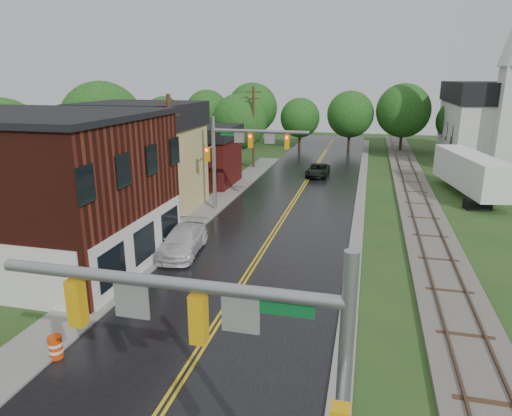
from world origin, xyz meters
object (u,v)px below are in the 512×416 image
at_px(suv_dark, 318,170).
at_px(semi_trailer, 470,171).
at_px(utility_pole_b, 172,161).
at_px(tree_left_c, 180,130).
at_px(church, 496,114).
at_px(construction_barrel, 56,347).
at_px(tree_left_b, 104,126).
at_px(brick_building, 24,189).
at_px(utility_pole_c, 253,126).
at_px(tree_left_e, 240,123).
at_px(pickup_white, 183,241).
at_px(traffic_signal_near, 235,347).
at_px(traffic_signal_far, 241,147).
at_px(tree_left_a, 3,148).

height_order(suv_dark, semi_trailer, semi_trailer).
distance_m(utility_pole_b, tree_left_c, 19.24).
relative_size(church, construction_barrel, 22.32).
relative_size(tree_left_b, tree_left_c, 1.27).
relative_size(brick_building, tree_left_c, 1.87).
relative_size(utility_pole_c, construction_barrel, 10.05).
xyz_separation_m(brick_building, utility_pole_b, (5.68, 7.00, 0.57)).
height_order(tree_left_e, pickup_white, tree_left_e).
relative_size(traffic_signal_near, suv_dark, 1.59).
height_order(church, utility_pole_c, church).
bearing_deg(tree_left_e, utility_pole_b, -85.10).
bearing_deg(tree_left_e, traffic_signal_near, -74.32).
xyz_separation_m(traffic_signal_far, tree_left_c, (-10.38, 12.90, -0.46)).
relative_size(suv_dark, pickup_white, 0.89).
xyz_separation_m(pickup_white, construction_barrel, (-0.51, -10.89, -0.30)).
bearing_deg(utility_pole_b, pickup_white, -60.57).
bearing_deg(utility_pole_b, traffic_signal_near, -62.81).
distance_m(utility_pole_c, semi_trailer, 22.68).
xyz_separation_m(utility_pole_c, semi_trailer, (21.17, -7.73, -2.53)).
relative_size(tree_left_b, tree_left_e, 1.19).
bearing_deg(brick_building, suv_dark, 63.14).
bearing_deg(tree_left_e, semi_trailer, -22.53).
bearing_deg(suv_dark, semi_trailer, -18.54).
distance_m(brick_building, suv_dark, 29.61).
xyz_separation_m(church, utility_pole_b, (-26.80, -31.74, -1.11)).
bearing_deg(utility_pole_b, brick_building, -129.07).
xyz_separation_m(brick_building, utility_pole_c, (5.68, 29.00, 0.57)).
bearing_deg(tree_left_c, semi_trailer, -7.33).
bearing_deg(construction_barrel, tree_left_a, 134.93).
xyz_separation_m(brick_building, semi_trailer, (26.85, 21.27, -1.96)).
distance_m(church, traffic_signal_far, 35.59).
distance_m(utility_pole_b, suv_dark, 21.07).
distance_m(tree_left_e, construction_barrel, 39.31).
distance_m(brick_building, utility_pole_b, 9.03).
bearing_deg(tree_left_b, traffic_signal_near, -54.51).
bearing_deg(suv_dark, utility_pole_b, -110.02).
xyz_separation_m(church, traffic_signal_near, (-16.53, -51.74, -0.87)).
relative_size(traffic_signal_far, construction_barrel, 8.19).
distance_m(tree_left_b, tree_left_c, 9.03).
height_order(traffic_signal_far, tree_left_c, tree_left_c).
relative_size(traffic_signal_near, tree_left_e, 0.90).
height_order(utility_pole_b, tree_left_c, utility_pole_b).
xyz_separation_m(church, semi_trailer, (-5.63, -17.47, -3.64)).
bearing_deg(suv_dark, tree_left_c, -173.26).
xyz_separation_m(utility_pole_b, utility_pole_c, (0.00, 22.00, 0.00)).
bearing_deg(church, tree_left_a, -141.37).
bearing_deg(utility_pole_c, utility_pole_b, -90.00).
bearing_deg(church, utility_pole_c, -160.03).
bearing_deg(tree_left_c, brick_building, -86.86).
xyz_separation_m(church, utility_pole_c, (-26.80, -9.74, -1.11)).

